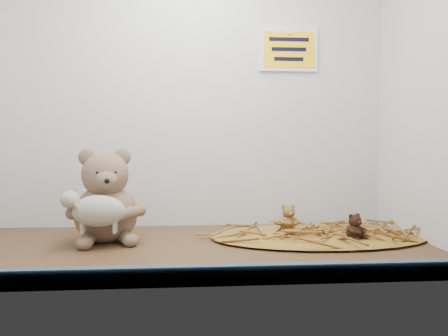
{
  "coord_description": "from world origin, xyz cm",
  "views": [
    {
      "loc": [
        -0.9,
        -106.35,
        25.21
      ],
      "look_at": [
        7.72,
        2.84,
        19.47
      ],
      "focal_mm": 35.0,
      "sensor_mm": 36.0,
      "label": 1
    }
  ],
  "objects": [
    {
      "name": "mini_teddy_brown",
      "position": [
        41.67,
        2.67,
        4.48
      ],
      "size": [
        7.32,
        7.45,
        6.65
      ],
      "primitive_type": null,
      "rotation": [
        0.0,
        0.0,
        0.46
      ],
      "color": "black",
      "rests_on": "straw_bed"
    },
    {
      "name": "main_teddy",
      "position": [
        -22.95,
        9.48,
        12.21
      ],
      "size": [
        23.97,
        24.78,
        24.41
      ],
      "primitive_type": null,
      "rotation": [
        0.0,
        0.0,
        0.23
      ],
      "color": "#8F6F58",
      "rests_on": "shelf_floor"
    },
    {
      "name": "alcove_shell",
      "position": [
        0.0,
        9.0,
        45.0
      ],
      "size": [
        120.4,
        60.2,
        90.4
      ],
      "color": "#3F2D16",
      "rests_on": "ground"
    },
    {
      "name": "front_rail",
      "position": [
        0.0,
        -28.8,
        1.8
      ],
      "size": [
        119.28,
        2.2,
        3.6
      ],
      "primitive_type": "cube",
      "color": "#324960",
      "rests_on": "shelf_floor"
    },
    {
      "name": "toy_lamb",
      "position": [
        -22.95,
        0.73,
        9.25
      ],
      "size": [
        16.64,
        10.15,
        10.75
      ],
      "primitive_type": null,
      "color": "#AFAC9D",
      "rests_on": "main_teddy"
    },
    {
      "name": "mini_teddy_tan",
      "position": [
        27.1,
        15.21,
        4.85
      ],
      "size": [
        7.14,
        7.39,
        7.38
      ],
      "primitive_type": null,
      "rotation": [
        0.0,
        0.0,
        0.21
      ],
      "color": "olive",
      "rests_on": "straw_bed"
    },
    {
      "name": "wall_sign",
      "position": [
        30.0,
        29.4,
        55.0
      ],
      "size": [
        16.0,
        1.2,
        11.0
      ],
      "primitive_type": "cube",
      "color": "#ECB60C",
      "rests_on": "back_wall"
    },
    {
      "name": "straw_bed",
      "position": [
        34.38,
        8.94,
        0.58
      ],
      "size": [
        59.78,
        34.71,
        1.16
      ],
      "primitive_type": "ellipsoid",
      "color": "brown",
      "rests_on": "shelf_floor"
    }
  ]
}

